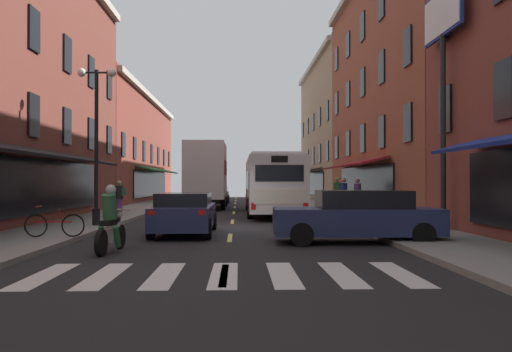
# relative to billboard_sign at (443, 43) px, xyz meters

# --- Properties ---
(ground_plane) EXTENTS (34.80, 80.00, 0.10)m
(ground_plane) POSITION_rel_billboard_sign_xyz_m (-7.05, 2.59, -6.37)
(ground_plane) COLOR black
(lane_centre_dashes) EXTENTS (0.14, 73.90, 0.01)m
(lane_centre_dashes) POSITION_rel_billboard_sign_xyz_m (-7.05, 2.34, -6.32)
(lane_centre_dashes) COLOR #DBCC4C
(lane_centre_dashes) RESTS_ON ground
(crosswalk_near) EXTENTS (7.10, 2.80, 0.01)m
(crosswalk_near) POSITION_rel_billboard_sign_xyz_m (-7.05, -7.41, -6.32)
(crosswalk_near) COLOR silver
(crosswalk_near) RESTS_ON ground
(sidewalk_left) EXTENTS (3.00, 80.00, 0.14)m
(sidewalk_left) POSITION_rel_billboard_sign_xyz_m (-12.95, 2.59, -6.25)
(sidewalk_left) COLOR gray
(sidewalk_left) RESTS_ON ground
(sidewalk_right) EXTENTS (3.00, 80.00, 0.14)m
(sidewalk_right) POSITION_rel_billboard_sign_xyz_m (-1.15, 2.59, -6.25)
(sidewalk_right) COLOR gray
(sidewalk_right) RESTS_ON ground
(storefront_row_right) EXTENTS (9.44, 79.90, 13.98)m
(storefront_row_right) POSITION_rel_billboard_sign_xyz_m (4.33, 4.24, 0.14)
(storefront_row_right) COLOR #9E8466
(storefront_row_right) RESTS_ON ground
(billboard_sign) EXTENTS (0.40, 3.09, 8.01)m
(billboard_sign) POSITION_rel_billboard_sign_xyz_m (0.00, 0.00, 0.00)
(billboard_sign) COLOR black
(billboard_sign) RESTS_ON sidewalk_right
(transit_bus) EXTENTS (2.67, 11.49, 3.04)m
(transit_bus) POSITION_rel_billboard_sign_xyz_m (-5.05, 10.63, -4.72)
(transit_bus) COLOR silver
(transit_bus) RESTS_ON ground
(box_truck) EXTENTS (2.51, 8.16, 4.13)m
(box_truck) POSITION_rel_billboard_sign_xyz_m (-8.82, 16.83, -4.20)
(box_truck) COLOR #B21E19
(box_truck) RESTS_ON ground
(sedan_near) EXTENTS (1.93, 4.63, 1.36)m
(sedan_near) POSITION_rel_billboard_sign_xyz_m (-8.55, 0.16, -5.62)
(sedan_near) COLOR navy
(sedan_near) RESTS_ON ground
(sedan_mid) EXTENTS (1.94, 4.59, 1.38)m
(sedan_mid) POSITION_rel_billboard_sign_xyz_m (-8.54, 25.62, -5.62)
(sedan_mid) COLOR #144723
(sedan_mid) RESTS_ON ground
(sedan_far) EXTENTS (4.71, 2.05, 1.48)m
(sedan_far) POSITION_rel_billboard_sign_xyz_m (-3.40, -2.38, -5.57)
(sedan_far) COLOR navy
(sedan_far) RESTS_ON ground
(motorcycle_rider) EXTENTS (0.62, 2.07, 1.66)m
(motorcycle_rider) POSITION_rel_billboard_sign_xyz_m (-9.91, -4.24, -5.62)
(motorcycle_rider) COLOR black
(motorcycle_rider) RESTS_ON ground
(bicycle_near) EXTENTS (1.71, 0.48, 0.91)m
(bicycle_near) POSITION_rel_billboard_sign_xyz_m (-12.07, -1.89, -5.82)
(bicycle_near) COLOR black
(bicycle_near) RESTS_ON sidewalk_left
(pedestrian_near) EXTENTS (0.51, 0.36, 1.64)m
(pedestrian_near) POSITION_rel_billboard_sign_xyz_m (-12.30, 7.38, -5.32)
(pedestrian_near) COLOR #66387F
(pedestrian_near) RESTS_ON sidewalk_left
(pedestrian_mid) EXTENTS (0.36, 0.36, 1.75)m
(pedestrian_mid) POSITION_rel_billboard_sign_xyz_m (-0.77, 9.23, -5.28)
(pedestrian_mid) COLOR black
(pedestrian_mid) RESTS_ON sidewalk_right
(pedestrian_far) EXTENTS (0.36, 0.36, 1.83)m
(pedestrian_far) POSITION_rel_billboard_sign_xyz_m (-1.86, 8.94, -5.23)
(pedestrian_far) COLOR maroon
(pedestrian_far) RESTS_ON sidewalk_right
(pedestrian_rear) EXTENTS (0.36, 0.36, 1.77)m
(pedestrian_rear) POSITION_rel_billboard_sign_xyz_m (-1.02, 11.41, -5.27)
(pedestrian_rear) COLOR #4C4C51
(pedestrian_rear) RESTS_ON sidewalk_right
(street_lamp_twin) EXTENTS (1.42, 0.32, 5.77)m
(street_lamp_twin) POSITION_rel_billboard_sign_xyz_m (-12.01, 2.28, -3.00)
(street_lamp_twin) COLOR black
(street_lamp_twin) RESTS_ON sidewalk_left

